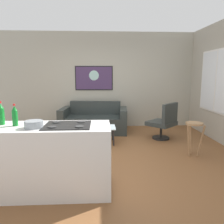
% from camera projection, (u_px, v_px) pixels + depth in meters
% --- Properties ---
extents(ground, '(6.40, 6.40, 0.04)m').
position_uv_depth(ground, '(109.00, 155.00, 4.46)').
color(ground, brown).
extents(back_wall, '(6.40, 0.05, 2.80)m').
position_uv_depth(back_wall, '(106.00, 80.00, 6.60)').
color(back_wall, '#AAA797').
rests_on(back_wall, ground).
extents(couch, '(1.90, 1.09, 0.81)m').
position_uv_depth(couch, '(94.00, 121.00, 6.17)').
color(couch, '#29302E').
rests_on(couch, ground).
extents(coffee_table, '(1.01, 0.52, 0.38)m').
position_uv_depth(coffee_table, '(93.00, 128.00, 5.09)').
color(coffee_table, silver).
rests_on(coffee_table, ground).
extents(armchair, '(0.83, 0.83, 0.91)m').
position_uv_depth(armchair, '(164.00, 122.00, 5.38)').
color(armchair, black).
rests_on(armchair, ground).
extents(bar_stool, '(0.37, 0.37, 0.66)m').
position_uv_depth(bar_stool, '(194.00, 130.00, 4.27)').
color(bar_stool, '#A0774F').
rests_on(bar_stool, ground).
extents(kitchen_counter, '(1.75, 0.68, 0.94)m').
position_uv_depth(kitchen_counter, '(45.00, 159.00, 2.97)').
color(kitchen_counter, silver).
rests_on(kitchen_counter, ground).
extents(soda_bottle, '(0.09, 0.09, 0.31)m').
position_uv_depth(soda_bottle, '(1.00, 114.00, 2.94)').
color(soda_bottle, '#147626').
rests_on(soda_bottle, kitchen_counter).
extents(soda_bottle_2, '(0.07, 0.07, 0.29)m').
position_uv_depth(soda_bottle_2, '(15.00, 116.00, 2.87)').
color(soda_bottle_2, '#147626').
rests_on(soda_bottle_2, kitchen_counter).
extents(mixing_bowl, '(0.23, 0.23, 0.09)m').
position_uv_depth(mixing_bowl, '(34.00, 124.00, 2.77)').
color(mixing_bowl, '#8E969C').
rests_on(mixing_bowl, kitchen_counter).
extents(wall_painting, '(1.11, 0.03, 0.71)m').
position_uv_depth(wall_painting, '(94.00, 78.00, 6.53)').
color(wall_painting, black).
extents(window, '(0.03, 1.52, 1.50)m').
position_uv_depth(window, '(216.00, 81.00, 5.23)').
color(window, silver).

